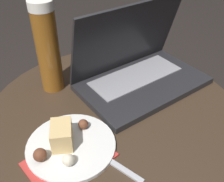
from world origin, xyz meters
TOP-DOWN VIEW (x-y plane):
  - table at (0.00, 0.00)m, footprint 0.67×0.67m
  - napkin at (-0.19, -0.04)m, footprint 0.19×0.14m
  - laptop at (0.14, 0.03)m, footprint 0.40×0.30m
  - beer_glass at (-0.04, 0.20)m, footprint 0.06×0.06m
  - snack_plate at (-0.17, -0.01)m, footprint 0.20×0.20m
  - fork at (-0.14, -0.08)m, footprint 0.03×0.20m

SIDE VIEW (x-z plane):
  - table at x=0.00m, z-range 0.11..0.68m
  - napkin at x=-0.19m, z-range 0.57..0.57m
  - fork at x=-0.14m, z-range 0.57..0.57m
  - snack_plate at x=-0.17m, z-range 0.55..0.61m
  - laptop at x=0.14m, z-range 0.50..0.73m
  - beer_glass at x=-0.04m, z-range 0.57..0.82m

